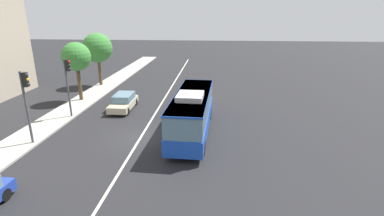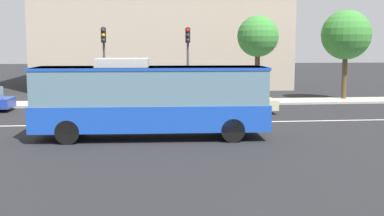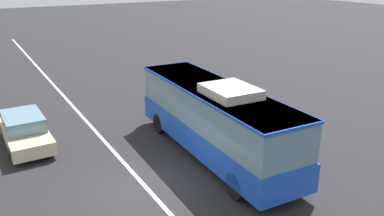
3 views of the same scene
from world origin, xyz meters
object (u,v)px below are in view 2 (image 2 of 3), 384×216
at_px(traffic_light_near_corner, 188,52).
at_px(street_tree_kerbside_left, 258,37).
at_px(sedan_beige, 239,101).
at_px(traffic_light_far_corner, 104,52).
at_px(street_tree_kerbside_right, 346,35).
at_px(transit_bus, 151,97).

height_order(traffic_light_near_corner, street_tree_kerbside_left, street_tree_kerbside_left).
relative_size(sedan_beige, street_tree_kerbside_left, 0.75).
bearing_deg(traffic_light_far_corner, street_tree_kerbside_right, 93.81).
distance_m(street_tree_kerbside_left, street_tree_kerbside_right, 6.62).
distance_m(traffic_light_near_corner, traffic_light_far_corner, 5.46).
bearing_deg(transit_bus, sedan_beige, 55.17).
distance_m(transit_bus, sedan_beige, 8.88).
bearing_deg(sedan_beige, traffic_light_near_corner, -54.95).
bearing_deg(street_tree_kerbside_right, sedan_beige, -147.23).
distance_m(traffic_light_far_corner, street_tree_kerbside_right, 17.27).
relative_size(transit_bus, street_tree_kerbside_left, 1.66).
height_order(transit_bus, traffic_light_far_corner, traffic_light_far_corner).
height_order(transit_bus, traffic_light_near_corner, traffic_light_near_corner).
bearing_deg(transit_bus, traffic_light_far_corner, 107.00).
bearing_deg(traffic_light_near_corner, street_tree_kerbside_left, 112.59).
distance_m(transit_bus, street_tree_kerbside_left, 14.79).
bearing_deg(traffic_light_near_corner, transit_bus, -8.30).
bearing_deg(sedan_beige, traffic_light_far_corner, -26.21).
relative_size(transit_bus, traffic_light_near_corner, 1.94).
bearing_deg(street_tree_kerbside_left, sedan_beige, -113.84).
height_order(transit_bus, street_tree_kerbside_right, street_tree_kerbside_right).
xyz_separation_m(traffic_light_far_corner, street_tree_kerbside_left, (10.52, 1.45, 1.02)).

